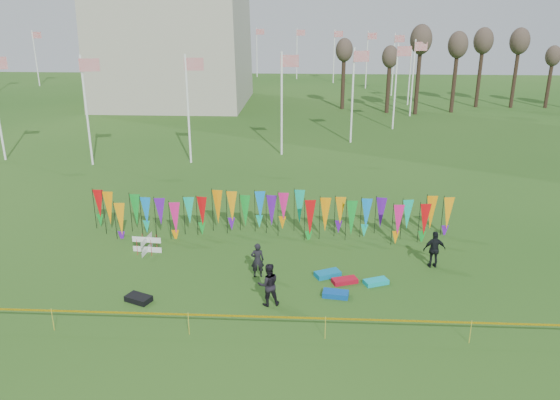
{
  "coord_description": "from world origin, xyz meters",
  "views": [
    {
      "loc": [
        2.14,
        -18.62,
        11.15
      ],
      "look_at": [
        0.82,
        6.0,
        2.41
      ],
      "focal_mm": 35.0,
      "sensor_mm": 36.0,
      "label": 1
    }
  ],
  "objects_px": {
    "box_kite": "(147,245)",
    "person_mid": "(268,285)",
    "kite_bag_teal": "(376,282)",
    "kite_bag_turquoise": "(328,274)",
    "person_left": "(257,260)",
    "kite_bag_black": "(139,299)",
    "person_right": "(434,249)",
    "kite_bag_blue": "(336,294)",
    "kite_bag_red": "(345,281)"
  },
  "relations": [
    {
      "from": "box_kite",
      "to": "kite_bag_blue",
      "type": "bearing_deg",
      "value": -23.06
    },
    {
      "from": "person_right",
      "to": "kite_bag_turquoise",
      "type": "height_order",
      "value": "person_right"
    },
    {
      "from": "kite_bag_black",
      "to": "kite_bag_turquoise",
      "type": "bearing_deg",
      "value": 18.53
    },
    {
      "from": "kite_bag_turquoise",
      "to": "kite_bag_teal",
      "type": "height_order",
      "value": "kite_bag_turquoise"
    },
    {
      "from": "person_mid",
      "to": "kite_bag_turquoise",
      "type": "height_order",
      "value": "person_mid"
    },
    {
      "from": "person_right",
      "to": "kite_bag_red",
      "type": "height_order",
      "value": "person_right"
    },
    {
      "from": "kite_bag_red",
      "to": "box_kite",
      "type": "bearing_deg",
      "value": 164.48
    },
    {
      "from": "box_kite",
      "to": "person_mid",
      "type": "height_order",
      "value": "person_mid"
    },
    {
      "from": "person_mid",
      "to": "kite_bag_teal",
      "type": "relative_size",
      "value": 1.72
    },
    {
      "from": "box_kite",
      "to": "person_right",
      "type": "relative_size",
      "value": 0.47
    },
    {
      "from": "kite_bag_black",
      "to": "kite_bag_teal",
      "type": "relative_size",
      "value": 0.99
    },
    {
      "from": "kite_bag_black",
      "to": "kite_bag_teal",
      "type": "xyz_separation_m",
      "value": [
        9.68,
        1.97,
        -0.02
      ]
    },
    {
      "from": "box_kite",
      "to": "person_right",
      "type": "distance_m",
      "value": 13.44
    },
    {
      "from": "person_mid",
      "to": "person_right",
      "type": "height_order",
      "value": "person_mid"
    },
    {
      "from": "kite_bag_turquoise",
      "to": "kite_bag_black",
      "type": "height_order",
      "value": "kite_bag_black"
    },
    {
      "from": "person_left",
      "to": "kite_bag_turquoise",
      "type": "height_order",
      "value": "person_left"
    },
    {
      "from": "person_left",
      "to": "person_right",
      "type": "relative_size",
      "value": 0.91
    },
    {
      "from": "person_left",
      "to": "kite_bag_black",
      "type": "height_order",
      "value": "person_left"
    },
    {
      "from": "person_right",
      "to": "kite_bag_black",
      "type": "relative_size",
      "value": 1.7
    },
    {
      "from": "person_right",
      "to": "kite_bag_turquoise",
      "type": "bearing_deg",
      "value": 7.7
    },
    {
      "from": "kite_bag_blue",
      "to": "kite_bag_black",
      "type": "relative_size",
      "value": 1.03
    },
    {
      "from": "kite_bag_turquoise",
      "to": "kite_bag_teal",
      "type": "xyz_separation_m",
      "value": [
        2.04,
        -0.6,
        -0.01
      ]
    },
    {
      "from": "kite_bag_turquoise",
      "to": "box_kite",
      "type": "bearing_deg",
      "value": 166.77
    },
    {
      "from": "person_mid",
      "to": "kite_bag_blue",
      "type": "height_order",
      "value": "person_mid"
    },
    {
      "from": "person_mid",
      "to": "kite_bag_black",
      "type": "distance_m",
      "value": 5.29
    },
    {
      "from": "person_left",
      "to": "kite_bag_red",
      "type": "xyz_separation_m",
      "value": [
        3.78,
        -0.38,
        -0.69
      ]
    },
    {
      "from": "kite_bag_blue",
      "to": "kite_bag_black",
      "type": "bearing_deg",
      "value": -174.18
    },
    {
      "from": "kite_bag_turquoise",
      "to": "kite_bag_red",
      "type": "xyz_separation_m",
      "value": [
        0.72,
        -0.56,
        -0.01
      ]
    },
    {
      "from": "kite_bag_blue",
      "to": "kite_bag_teal",
      "type": "distance_m",
      "value": 2.11
    },
    {
      "from": "person_left",
      "to": "person_mid",
      "type": "relative_size",
      "value": 0.89
    },
    {
      "from": "kite_bag_turquoise",
      "to": "kite_bag_red",
      "type": "bearing_deg",
      "value": -38.26
    },
    {
      "from": "person_left",
      "to": "kite_bag_teal",
      "type": "xyz_separation_m",
      "value": [
        5.1,
        -0.42,
        -0.69
      ]
    },
    {
      "from": "kite_bag_blue",
      "to": "person_mid",
      "type": "bearing_deg",
      "value": -163.87
    },
    {
      "from": "person_right",
      "to": "kite_bag_red",
      "type": "relative_size",
      "value": 1.62
    },
    {
      "from": "person_right",
      "to": "kite_bag_teal",
      "type": "relative_size",
      "value": 1.68
    },
    {
      "from": "box_kite",
      "to": "kite_bag_teal",
      "type": "bearing_deg",
      "value": -13.83
    },
    {
      "from": "kite_bag_turquoise",
      "to": "person_right",
      "type": "bearing_deg",
      "value": 13.79
    },
    {
      "from": "kite_bag_teal",
      "to": "kite_bag_turquoise",
      "type": "bearing_deg",
      "value": 163.71
    },
    {
      "from": "person_right",
      "to": "kite_bag_blue",
      "type": "height_order",
      "value": "person_right"
    },
    {
      "from": "kite_bag_teal",
      "to": "person_right",
      "type": "bearing_deg",
      "value": 32.69
    },
    {
      "from": "box_kite",
      "to": "kite_bag_black",
      "type": "distance_m",
      "value": 4.69
    },
    {
      "from": "person_mid",
      "to": "kite_bag_black",
      "type": "height_order",
      "value": "person_mid"
    },
    {
      "from": "kite_bag_red",
      "to": "kite_bag_teal",
      "type": "relative_size",
      "value": 1.04
    },
    {
      "from": "kite_bag_teal",
      "to": "kite_bag_blue",
      "type": "bearing_deg",
      "value": -146.69
    },
    {
      "from": "person_left",
      "to": "person_mid",
      "type": "bearing_deg",
      "value": 98.65
    },
    {
      "from": "kite_bag_turquoise",
      "to": "person_left",
      "type": "bearing_deg",
      "value": -176.64
    },
    {
      "from": "box_kite",
      "to": "person_left",
      "type": "bearing_deg",
      "value": -21.69
    },
    {
      "from": "person_mid",
      "to": "box_kite",
      "type": "bearing_deg",
      "value": -50.73
    },
    {
      "from": "kite_bag_turquoise",
      "to": "kite_bag_teal",
      "type": "relative_size",
      "value": 1.07
    },
    {
      "from": "person_left",
      "to": "kite_bag_turquoise",
      "type": "bearing_deg",
      "value": 176.56
    }
  ]
}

